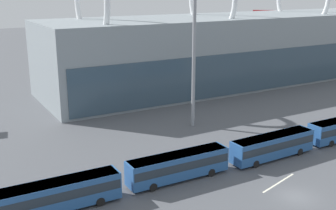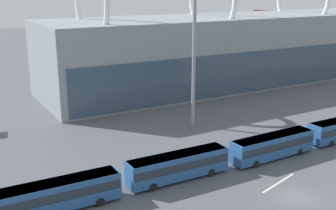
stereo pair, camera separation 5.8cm
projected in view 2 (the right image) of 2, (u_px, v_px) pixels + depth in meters
ground_plane at (296, 196)px, 47.12m from camera, size 440.00×440.00×0.00m
terminal_building at (299, 42)px, 111.83m from camera, size 135.33×23.38×28.78m
airliner_at_gate_far at (143, 66)px, 98.27m from camera, size 37.53×35.12×12.85m
airliner_parked_remote at (320, 48)px, 122.85m from camera, size 35.18×35.91×15.82m
shuttle_bus_0 at (59, 194)px, 43.70m from camera, size 13.11×2.82×3.32m
shuttle_bus_1 at (178, 165)px, 50.72m from camera, size 13.10×2.80×3.32m
shuttle_bus_2 at (273, 145)px, 57.08m from camera, size 13.12×2.87×3.32m
floodlight_mast at (195, 4)px, 65.40m from camera, size 2.76×2.76×30.14m
lane_stripe_2 at (279, 183)px, 50.37m from camera, size 6.76×2.14×0.01m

